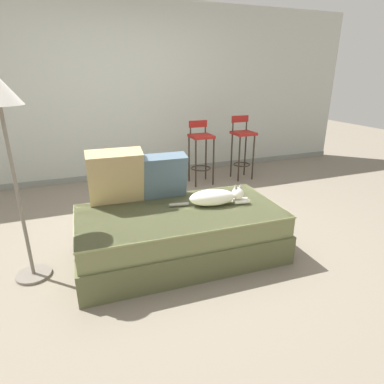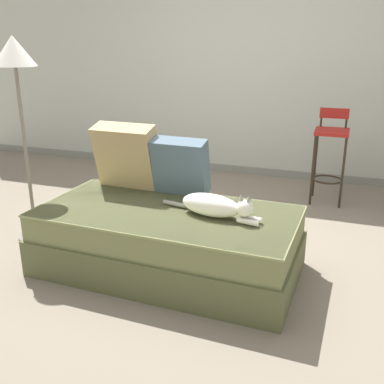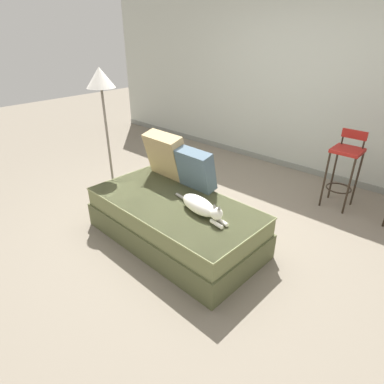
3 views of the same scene
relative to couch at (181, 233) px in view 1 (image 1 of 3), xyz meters
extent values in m
plane|color=slate|center=(0.00, 0.40, -0.23)|extent=(16.00, 16.00, 0.00)
cube|color=#B7BCB2|center=(0.00, 2.65, 1.07)|extent=(8.00, 0.10, 2.60)
cube|color=gray|center=(0.00, 2.60, -0.19)|extent=(8.00, 0.02, 0.09)
cube|color=brown|center=(0.00, 0.00, -0.10)|extent=(1.84, 0.98, 0.26)
cube|color=olive|center=(0.00, 0.00, 0.13)|extent=(1.80, 0.94, 0.19)
cube|color=#868C57|center=(0.00, 0.00, 0.22)|extent=(1.81, 0.95, 0.02)
cube|color=tan|center=(-0.49, 0.38, 0.48)|extent=(0.50, 0.31, 0.52)
cube|color=#4C6070|center=(-0.03, 0.36, 0.44)|extent=(0.42, 0.25, 0.44)
ellipsoid|color=white|center=(0.31, 0.01, 0.30)|extent=(0.44, 0.24, 0.15)
sphere|color=white|center=(0.55, -0.03, 0.32)|extent=(0.11, 0.11, 0.11)
cone|color=gray|center=(0.53, -0.03, 0.39)|extent=(0.03, 0.03, 0.04)
cone|color=gray|center=(0.58, -0.03, 0.39)|extent=(0.03, 0.03, 0.04)
cylinder|color=white|center=(0.58, -0.06, 0.25)|extent=(0.14, 0.06, 0.04)
cylinder|color=white|center=(0.59, -0.01, 0.25)|extent=(0.14, 0.06, 0.04)
cylinder|color=gray|center=(0.02, 0.09, 0.24)|extent=(0.18, 0.06, 0.03)
cylinder|color=#2D2319|center=(0.83, 1.73, 0.12)|extent=(0.02, 0.02, 0.70)
cylinder|color=#2D2319|center=(1.12, 1.73, 0.12)|extent=(0.02, 0.02, 0.70)
cylinder|color=#2D2319|center=(0.83, 2.01, 0.12)|extent=(0.02, 0.02, 0.70)
cylinder|color=#2D2319|center=(1.12, 2.01, 0.12)|extent=(0.02, 0.02, 0.70)
torus|color=#2D2319|center=(0.98, 1.87, 0.00)|extent=(0.30, 0.30, 0.02)
cube|color=maroon|center=(0.98, 1.87, 0.49)|extent=(0.32, 0.32, 0.04)
cylinder|color=#2D2319|center=(0.86, 2.00, 0.56)|extent=(0.02, 0.02, 0.18)
cylinder|color=#2D2319|center=(1.10, 2.00, 0.56)|extent=(0.02, 0.02, 0.18)
cube|color=maroon|center=(0.98, 2.00, 0.65)|extent=(0.28, 0.03, 0.10)
cylinder|color=#2D2319|center=(1.55, 1.74, 0.12)|extent=(0.02, 0.02, 0.70)
cylinder|color=#2D2319|center=(1.80, 1.74, 0.12)|extent=(0.02, 0.02, 0.70)
cylinder|color=#2D2319|center=(1.55, 1.99, 0.12)|extent=(0.02, 0.02, 0.70)
cylinder|color=#2D2319|center=(1.80, 1.99, 0.12)|extent=(0.02, 0.02, 0.70)
torus|color=#2D2319|center=(1.68, 1.87, -0.01)|extent=(0.27, 0.27, 0.02)
cube|color=maroon|center=(1.68, 1.87, 0.49)|extent=(0.32, 0.32, 0.04)
cylinder|color=#2D2319|center=(1.56, 2.00, 0.58)|extent=(0.02, 0.02, 0.22)
cylinder|color=#2D2319|center=(1.80, 2.00, 0.58)|extent=(0.02, 0.02, 0.22)
cube|color=maroon|center=(1.68, 2.00, 0.69)|extent=(0.28, 0.03, 0.10)
cylinder|color=slate|center=(-1.25, 0.14, -0.22)|extent=(0.28, 0.28, 0.02)
cylinder|color=slate|center=(-1.25, 0.14, 0.46)|extent=(0.03, 0.03, 1.39)
camera|label=1|loc=(-0.83, -2.45, 1.36)|focal=30.00mm
camera|label=2|loc=(1.13, -2.67, 1.34)|focal=42.00mm
camera|label=3|loc=(1.98, -1.94, 1.76)|focal=30.00mm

